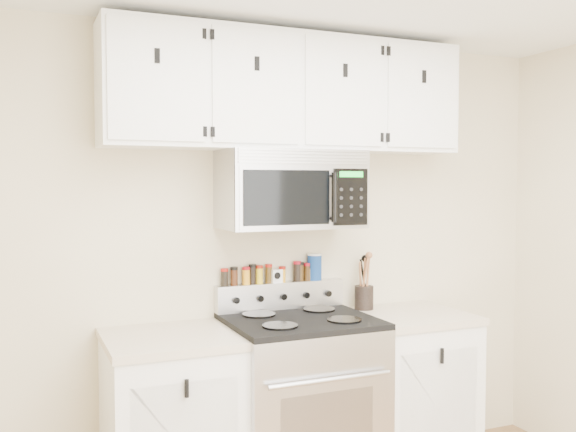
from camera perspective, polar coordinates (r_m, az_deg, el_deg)
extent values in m
cube|color=#BCB08D|center=(3.67, -0.90, -3.52)|extent=(3.50, 0.01, 2.50)
cube|color=#B7B7BA|center=(3.56, 1.13, -16.79)|extent=(0.76, 0.65, 0.92)
cube|color=black|center=(3.30, 3.50, -18.62)|extent=(0.50, 0.02, 0.40)
cube|color=black|center=(3.43, 1.14, -9.30)|extent=(0.76, 0.65, 0.03)
cube|color=#B7B7BA|center=(3.67, -0.69, -7.07)|extent=(0.76, 0.08, 0.15)
cylinder|color=black|center=(3.23, -0.71, -9.74)|extent=(0.18, 0.18, 0.01)
cylinder|color=black|center=(3.38, 5.02, -9.18)|extent=(0.18, 0.18, 0.01)
cylinder|color=black|center=(3.50, -2.60, -8.74)|extent=(0.18, 0.18, 0.01)
cylinder|color=black|center=(3.64, 2.78, -8.29)|extent=(0.18, 0.18, 0.01)
cube|color=white|center=(3.39, -10.33, -18.26)|extent=(0.62, 0.60, 0.88)
cube|color=#BDAC90|center=(3.25, -10.41, -10.68)|extent=(0.64, 0.62, 0.04)
cube|color=white|center=(3.91, 10.59, -15.35)|extent=(0.62, 0.60, 0.88)
cube|color=#BDAC90|center=(3.79, 10.65, -8.73)|extent=(0.64, 0.62, 0.04)
cube|color=#9E9EA3|center=(3.48, 0.24, 2.39)|extent=(0.76, 0.38, 0.42)
cube|color=#B7B7BA|center=(3.30, 1.59, 5.31)|extent=(0.73, 0.01, 0.08)
cube|color=black|center=(3.26, -0.07, 1.65)|extent=(0.47, 0.01, 0.28)
cube|color=black|center=(3.42, 5.58, 1.70)|extent=(0.20, 0.01, 0.30)
cylinder|color=black|center=(3.33, 4.15, 1.67)|extent=(0.03, 0.03, 0.26)
cube|color=white|center=(3.54, 0.08, 10.85)|extent=(2.00, 0.33, 0.62)
cube|color=white|center=(3.15, -11.56, 11.77)|extent=(0.46, 0.01, 0.57)
cube|color=black|center=(3.16, -11.55, 13.79)|extent=(0.02, 0.01, 0.07)
cube|color=white|center=(3.29, -2.82, 11.45)|extent=(0.46, 0.01, 0.57)
cube|color=black|center=(3.30, -2.77, 13.39)|extent=(0.03, 0.01, 0.07)
cube|color=white|center=(3.49, 5.05, 10.95)|extent=(0.46, 0.01, 0.57)
cube|color=black|center=(3.50, 5.12, 12.77)|extent=(0.03, 0.01, 0.07)
cube|color=white|center=(3.75, 11.92, 10.34)|extent=(0.46, 0.01, 0.57)
cube|color=black|center=(3.76, 12.01, 12.03)|extent=(0.02, 0.01, 0.07)
cylinder|color=black|center=(3.83, 6.77, -7.21)|extent=(0.11, 0.11, 0.14)
cylinder|color=#945B36|center=(3.82, 6.78, -5.64)|extent=(0.01, 0.01, 0.26)
cylinder|color=#945B36|center=(3.82, 7.09, -5.51)|extent=(0.01, 0.01, 0.28)
cylinder|color=#945B36|center=(3.82, 6.47, -5.78)|extent=(0.01, 0.01, 0.24)
cylinder|color=black|center=(3.84, 6.76, -5.67)|extent=(0.01, 0.01, 0.25)
cylinder|color=#945B36|center=(3.79, 6.80, -5.62)|extent=(0.01, 0.01, 0.27)
cube|color=white|center=(3.64, -1.13, -5.35)|extent=(0.07, 0.07, 0.08)
cylinder|color=navy|center=(3.74, 2.37, -4.61)|extent=(0.08, 0.08, 0.14)
cylinder|color=white|center=(3.73, 2.37, -3.43)|extent=(0.08, 0.08, 0.01)
cylinder|color=black|center=(3.54, -5.66, -5.56)|extent=(0.04, 0.04, 0.08)
cylinder|color=#A3130C|center=(3.54, -5.67, -4.79)|extent=(0.04, 0.04, 0.02)
cylinder|color=#432110|center=(3.56, -4.81, -5.47)|extent=(0.04, 0.04, 0.09)
cylinder|color=black|center=(3.55, -4.81, -4.66)|extent=(0.04, 0.04, 0.02)
cylinder|color=orange|center=(3.58, -3.74, -5.44)|extent=(0.04, 0.04, 0.08)
cylinder|color=#A00C15|center=(3.58, -3.74, -4.66)|extent=(0.04, 0.04, 0.02)
cylinder|color=black|center=(3.59, -3.18, -5.31)|extent=(0.04, 0.04, 0.10)
cylinder|color=black|center=(3.59, -3.18, -4.43)|extent=(0.04, 0.04, 0.02)
cylinder|color=yellow|center=(3.61, -2.58, -5.35)|extent=(0.04, 0.04, 0.09)
cylinder|color=#9A1B0B|center=(3.60, -2.58, -4.53)|extent=(0.04, 0.04, 0.02)
cylinder|color=#453010|center=(3.63, -1.72, -5.27)|extent=(0.04, 0.04, 0.09)
cylinder|color=#AE160D|center=(3.62, -1.72, -4.43)|extent=(0.04, 0.04, 0.02)
cylinder|color=#F0A51C|center=(3.66, -0.51, -5.32)|extent=(0.04, 0.04, 0.07)
cylinder|color=maroon|center=(3.65, -0.51, -4.62)|extent=(0.04, 0.04, 0.02)
cylinder|color=black|center=(3.70, 0.84, -5.05)|extent=(0.04, 0.04, 0.10)
cylinder|color=#A40C1B|center=(3.69, 0.84, -4.16)|extent=(0.05, 0.05, 0.02)
cylinder|color=#3C270E|center=(3.70, 1.09, -5.08)|extent=(0.04, 0.04, 0.09)
cylinder|color=black|center=(3.70, 1.09, -4.23)|extent=(0.04, 0.04, 0.02)
cylinder|color=#38230D|center=(3.72, 1.72, -5.10)|extent=(0.04, 0.04, 0.09)
cylinder|color=#AA0D1B|center=(3.71, 1.72, -4.32)|extent=(0.04, 0.04, 0.02)
cylinder|color=orange|center=(3.73, 1.94, -5.21)|extent=(0.04, 0.04, 0.07)
cylinder|color=black|center=(3.72, 1.95, -4.55)|extent=(0.04, 0.04, 0.02)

